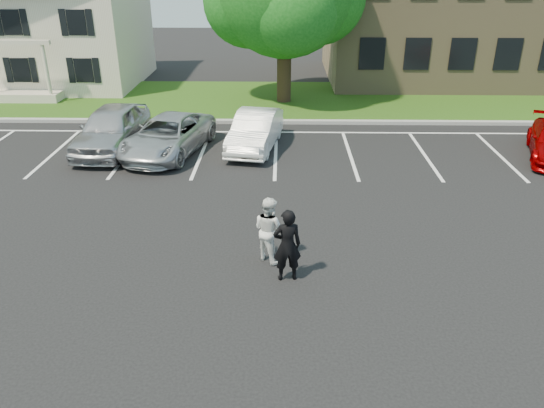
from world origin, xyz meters
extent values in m
plane|color=black|center=(0.00, 0.00, 0.00)|extent=(90.00, 90.00, 0.00)
cube|color=gray|center=(0.00, 12.00, 0.07)|extent=(40.00, 0.30, 0.15)
cube|color=#244A0F|center=(0.00, 16.00, 0.04)|extent=(44.00, 8.00, 0.08)
cube|color=white|center=(-8.40, 8.00, 0.01)|extent=(0.12, 5.20, 0.01)
cube|color=white|center=(-5.60, 8.00, 0.01)|extent=(0.12, 5.20, 0.01)
cube|color=white|center=(-2.80, 8.00, 0.01)|extent=(0.12, 5.20, 0.01)
cube|color=white|center=(0.00, 8.00, 0.01)|extent=(0.12, 5.20, 0.01)
cube|color=white|center=(2.80, 8.00, 0.01)|extent=(0.12, 5.20, 0.01)
cube|color=white|center=(5.60, 8.00, 0.01)|extent=(0.12, 5.20, 0.01)
cube|color=white|center=(8.40, 8.00, 0.01)|extent=(0.12, 5.20, 0.01)
cube|color=white|center=(1.40, 10.70, 0.01)|extent=(34.00, 0.12, 0.01)
cube|color=beige|center=(-13.00, 20.00, 2.60)|extent=(10.00, 8.00, 5.20)
cube|color=beige|center=(-13.00, 15.70, 0.25)|extent=(4.00, 1.60, 0.50)
cylinder|color=beige|center=(-11.30, 15.10, 1.35)|extent=(0.18, 0.18, 2.70)
cube|color=beige|center=(-13.00, 15.10, 3.00)|extent=(4.20, 0.25, 0.20)
cube|color=black|center=(-13.00, 15.98, 1.50)|extent=(0.90, 0.06, 1.20)
cube|color=black|center=(-13.00, 15.98, 3.80)|extent=(0.90, 0.06, 1.20)
cube|color=black|center=(-13.65, 15.98, 1.50)|extent=(0.32, 0.05, 1.25)
cube|color=black|center=(-12.35, 15.98, 1.50)|extent=(0.32, 0.05, 1.25)
cube|color=#8C7753|center=(14.00, 22.00, 4.00)|extent=(22.00, 10.00, 8.00)
cube|color=black|center=(4.80, 16.97, 2.20)|extent=(1.30, 0.06, 1.60)
cube|color=black|center=(7.10, 16.97, 2.20)|extent=(1.30, 0.06, 1.60)
cube|color=black|center=(9.40, 16.97, 2.20)|extent=(1.30, 0.06, 1.60)
cube|color=black|center=(11.70, 16.97, 2.20)|extent=(1.30, 0.06, 1.60)
cylinder|color=black|center=(0.31, 15.65, 1.60)|extent=(0.70, 0.70, 3.20)
sphere|color=#105312|center=(-1.39, 16.05, 4.80)|extent=(4.40, 4.40, 4.40)
sphere|color=#105312|center=(0.71, 14.15, 4.60)|extent=(4.00, 4.00, 4.00)
imported|color=black|center=(0.37, -0.41, 0.89)|extent=(0.71, 0.52, 1.78)
imported|color=white|center=(-0.07, 0.46, 0.83)|extent=(1.02, 1.01, 1.66)
imported|color=#B7B7BD|center=(-6.24, 8.44, 0.83)|extent=(2.25, 5.00, 1.67)
imported|color=#B4B7BB|center=(-4.04, 8.07, 0.68)|extent=(3.37, 5.32, 1.37)
imported|color=white|center=(-0.79, 8.70, 0.70)|extent=(2.15, 4.45, 1.41)
camera|label=1|loc=(0.23, -10.84, 6.88)|focal=35.00mm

